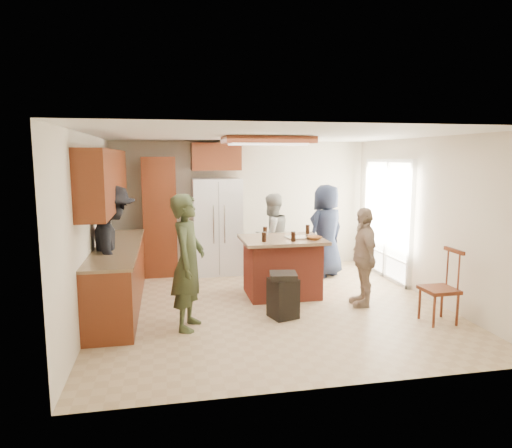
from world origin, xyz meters
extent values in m
plane|color=tan|center=(0.00, 0.00, 0.00)|extent=(5.00, 5.00, 0.00)
plane|color=white|center=(0.00, 0.00, 2.50)|extent=(5.00, 5.00, 0.00)
plane|color=beige|center=(0.00, 2.50, 1.25)|extent=(5.00, 0.00, 5.00)
plane|color=beige|center=(0.00, -2.50, 1.25)|extent=(5.00, 0.00, 5.00)
plane|color=beige|center=(-2.50, 0.00, 1.25)|extent=(0.00, 5.00, 5.00)
plane|color=beige|center=(2.50, 0.00, 1.25)|extent=(0.00, 5.00, 5.00)
cube|color=white|center=(2.48, 1.20, 1.05)|extent=(0.02, 1.60, 2.10)
cube|color=white|center=(2.46, 1.20, 1.05)|extent=(0.08, 1.72, 2.10)
cube|color=maroon|center=(0.00, 0.20, 2.44)|extent=(1.30, 0.70, 0.10)
cube|color=white|center=(0.00, 0.20, 2.38)|extent=(1.10, 0.50, 0.02)
cube|color=olive|center=(4.00, 1.20, -0.05)|extent=(3.00, 3.00, 0.10)
cube|color=#593319|center=(4.70, 1.80, 1.00)|extent=(1.40, 1.60, 2.00)
imported|color=#343D23|center=(-1.23, -0.66, 0.87)|extent=(0.63, 0.75, 1.74)
imported|color=gray|center=(0.37, 1.51, 0.78)|extent=(0.88, 0.74, 1.55)
imported|color=#1A2134|center=(1.40, 1.48, 0.85)|extent=(0.99, 0.88, 1.70)
imported|color=#9D836C|center=(1.36, -0.23, 0.73)|extent=(0.55, 0.91, 1.47)
imported|color=black|center=(-2.25, 0.18, 0.91)|extent=(0.74, 1.26, 1.83)
cube|color=maroon|center=(-2.20, 0.40, 0.44)|extent=(0.60, 3.00, 0.88)
cube|color=#846B4C|center=(-2.20, 0.40, 0.90)|extent=(0.64, 3.00, 0.04)
cube|color=maroon|center=(-2.33, 0.40, 1.88)|extent=(0.35, 3.00, 0.85)
cube|color=maroon|center=(-1.60, 2.20, 1.10)|extent=(0.60, 0.60, 2.20)
cube|color=maroon|center=(-0.55, 2.20, 2.20)|extent=(0.90, 0.60, 0.50)
cube|color=white|center=(-0.55, 2.12, 0.90)|extent=(0.90, 0.72, 1.80)
cube|color=gray|center=(-0.55, 1.75, 0.90)|extent=(0.01, 0.01, 1.71)
cylinder|color=silver|center=(-0.65, 1.73, 0.99)|extent=(0.02, 0.02, 0.70)
cylinder|color=silver|center=(-0.45, 1.73, 0.99)|extent=(0.02, 0.02, 0.70)
cube|color=#9E3A28|center=(0.30, 0.48, 0.44)|extent=(1.10, 0.85, 0.88)
cube|color=#8B6C50|center=(0.30, 0.48, 0.91)|extent=(1.28, 1.03, 0.05)
cube|color=silver|center=(0.55, 0.43, 0.94)|extent=(0.41, 0.33, 0.02)
imported|color=brown|center=(0.75, 0.23, 0.96)|extent=(0.26, 0.26, 0.05)
cylinder|color=black|center=(-0.05, 0.21, 1.01)|extent=(0.07, 0.07, 0.15)
cylinder|color=black|center=(0.08, 0.71, 1.01)|extent=(0.07, 0.07, 0.15)
cylinder|color=black|center=(0.82, 0.79, 1.01)|extent=(0.07, 0.07, 0.15)
cylinder|color=black|center=(0.39, 0.16, 1.01)|extent=(0.07, 0.07, 0.15)
cube|color=black|center=(0.06, -0.53, 0.28)|extent=(0.42, 0.42, 0.55)
cube|color=black|center=(0.06, -0.53, 0.59)|extent=(0.42, 0.42, 0.08)
cube|color=maroon|center=(2.05, -1.12, 0.45)|extent=(0.43, 0.43, 0.05)
cylinder|color=maroon|center=(1.88, -1.29, 0.22)|extent=(0.04, 0.04, 0.44)
cylinder|color=maroon|center=(2.22, -1.28, 0.22)|extent=(0.04, 0.04, 0.44)
cylinder|color=maroon|center=(1.87, -0.95, 0.22)|extent=(0.04, 0.04, 0.44)
cylinder|color=maroon|center=(2.21, -0.94, 0.22)|extent=(0.04, 0.04, 0.44)
cube|color=maroon|center=(2.24, -1.11, 0.97)|extent=(0.05, 0.40, 0.05)
cylinder|color=maroon|center=(2.24, -1.23, 0.72)|extent=(0.02, 0.02, 0.50)
cylinder|color=maroon|center=(2.24, -0.99, 0.72)|extent=(0.02, 0.02, 0.50)
camera|label=1|loc=(-1.48, -6.39, 2.20)|focal=32.00mm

